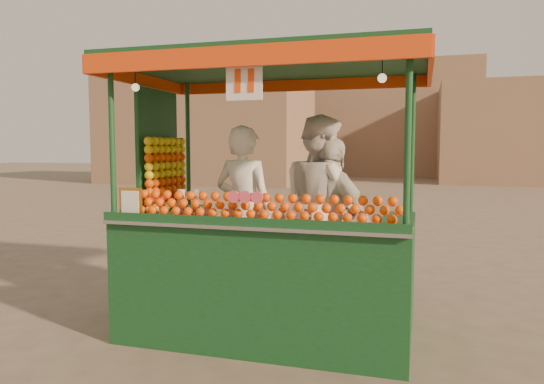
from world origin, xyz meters
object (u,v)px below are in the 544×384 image
(vendor_middle, at_px, (321,206))
(vendor_right, at_px, (332,218))
(vendor_left, at_px, (244,210))
(juice_cart, at_px, (262,245))

(vendor_middle, distance_m, vendor_right, 0.19)
(vendor_left, relative_size, vendor_right, 1.07)
(juice_cart, distance_m, vendor_right, 0.75)
(juice_cart, relative_size, vendor_left, 1.70)
(vendor_left, relative_size, vendor_middle, 0.94)
(vendor_right, bearing_deg, vendor_middle, 2.00)
(juice_cart, distance_m, vendor_left, 0.46)
(juice_cart, bearing_deg, vendor_middle, 41.30)
(vendor_middle, relative_size, vendor_right, 1.14)
(vendor_left, bearing_deg, vendor_middle, -156.53)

